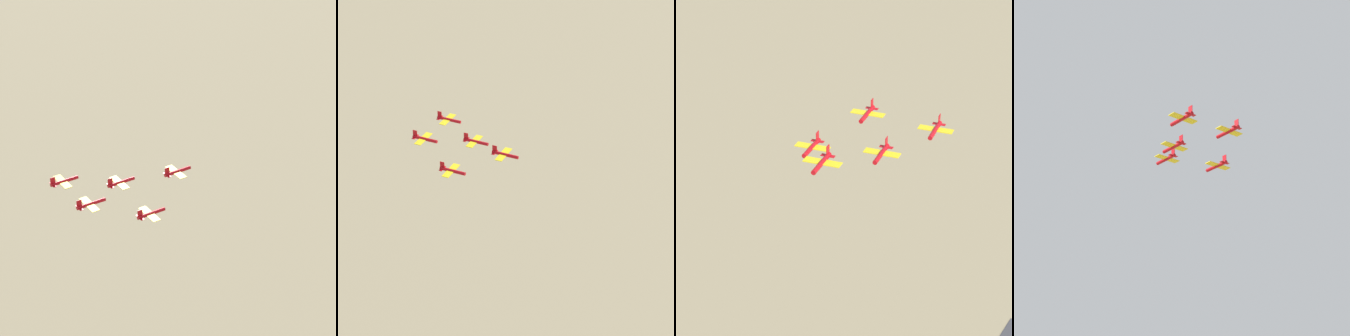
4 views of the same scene
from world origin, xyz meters
The scene contains 5 objects.
jet_0 centered at (-24.45, -54.52, 169.14)m, with size 7.46×7.62×2.66m.
jet_1 centered at (-24.60, -69.44, 166.18)m, with size 7.46×7.62×2.66m.
jet_2 centered at (-11.48, -61.90, 164.78)m, with size 7.46×7.62×2.66m.
jet_3 centered at (-24.76, -84.36, 166.85)m, with size 7.46×7.62×2.66m.
jet_4 centered at (-11.64, -76.82, 168.05)m, with size 7.46×7.62×2.66m.
Camera 1 is at (154.39, -65.61, 276.01)m, focal length 85.00 mm.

